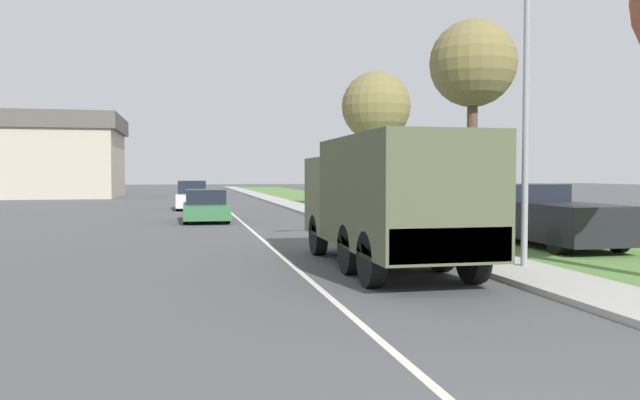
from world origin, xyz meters
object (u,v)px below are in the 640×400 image
at_px(lamp_post, 519,41).
at_px(car_second_ahead, 192,197).
at_px(car_nearest_ahead, 206,207).
at_px(pickup_truck, 546,216).
at_px(military_truck, 387,196).

bearing_deg(lamp_post, car_second_ahead, 104.45).
bearing_deg(car_nearest_ahead, pickup_truck, -51.04).
xyz_separation_m(military_truck, car_nearest_ahead, (-3.54, 14.98, -0.97)).
xyz_separation_m(pickup_truck, lamp_post, (-3.39, -4.26, 4.07)).
relative_size(military_truck, car_second_ahead, 1.65).
relative_size(car_second_ahead, pickup_truck, 0.83).
bearing_deg(car_second_ahead, lamp_post, -75.55).
bearing_deg(car_nearest_ahead, lamp_post, -69.10).
xyz_separation_m(military_truck, lamp_post, (2.58, -1.04, 3.32)).
distance_m(car_nearest_ahead, car_second_ahead, 9.75).
bearing_deg(military_truck, pickup_truck, 28.41).
height_order(car_second_ahead, lamp_post, lamp_post).
distance_m(car_second_ahead, pickup_truck, 23.71).
relative_size(military_truck, pickup_truck, 1.36).
bearing_deg(lamp_post, pickup_truck, 51.53).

